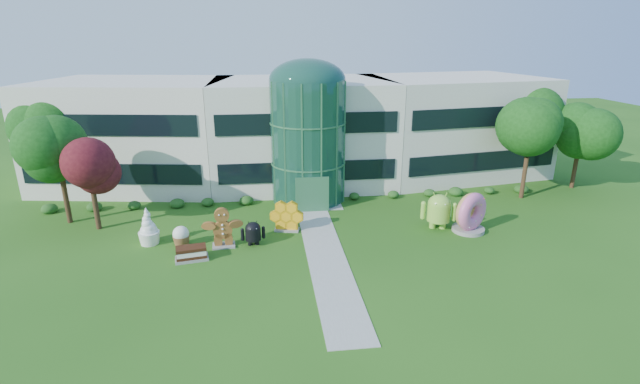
{
  "coord_description": "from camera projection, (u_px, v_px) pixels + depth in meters",
  "views": [
    {
      "loc": [
        -3.63,
        -24.72,
        13.12
      ],
      "look_at": [
        0.23,
        6.0,
        2.6
      ],
      "focal_mm": 26.0,
      "sensor_mm": 36.0,
      "label": 1
    }
  ],
  "objects": [
    {
      "name": "walkway",
      "position": [
        324.0,
        250.0,
        29.75
      ],
      "size": [
        2.4,
        20.0,
        0.04
      ],
      "primitive_type": "cube",
      "color": "#9E9E93",
      "rests_on": "ground"
    },
    {
      "name": "trees_backdrop",
      "position": [
        307.0,
        147.0,
        38.74
      ],
      "size": [
        52.0,
        8.0,
        8.4
      ],
      "primitive_type": null,
      "color": "#123F0F",
      "rests_on": "ground"
    },
    {
      "name": "building",
      "position": [
        302.0,
        130.0,
        43.29
      ],
      "size": [
        46.0,
        15.0,
        9.3
      ],
      "primitive_type": null,
      "color": "beige",
      "rests_on": "ground"
    },
    {
      "name": "ice_cream_sandwich",
      "position": [
        191.0,
        253.0,
        28.35
      ],
      "size": [
        2.12,
        1.32,
        0.88
      ],
      "primitive_type": null,
      "rotation": [
        0.0,
        0.0,
        0.18
      ],
      "color": "black",
      "rests_on": "ground"
    },
    {
      "name": "ground",
      "position": [
        329.0,
        265.0,
        27.88
      ],
      "size": [
        140.0,
        140.0,
        0.0
      ],
      "primitive_type": "plane",
      "color": "#215114",
      "rests_on": "ground"
    },
    {
      "name": "froyo",
      "position": [
        148.0,
        226.0,
        30.31
      ],
      "size": [
        1.7,
        1.7,
        2.51
      ],
      "primitive_type": null,
      "rotation": [
        0.0,
        0.0,
        0.18
      ],
      "color": "white",
      "rests_on": "ground"
    },
    {
      "name": "android_green",
      "position": [
        439.0,
        209.0,
        32.71
      ],
      "size": [
        2.99,
        2.4,
        2.96
      ],
      "primitive_type": null,
      "rotation": [
        0.0,
        0.0,
        -0.28
      ],
      "color": "#89C53F",
      "rests_on": "ground"
    },
    {
      "name": "honeycomb",
      "position": [
        287.0,
        217.0,
        32.45
      ],
      "size": [
        2.66,
        1.43,
        1.98
      ],
      "primitive_type": null,
      "rotation": [
        0.0,
        0.0,
        -0.22
      ],
      "color": "yellow",
      "rests_on": "ground"
    },
    {
      "name": "android_black",
      "position": [
        253.0,
        232.0,
        30.24
      ],
      "size": [
        1.77,
        1.3,
        1.87
      ],
      "primitive_type": null,
      "rotation": [
        0.0,
        0.0,
        0.12
      ],
      "color": "black",
      "rests_on": "ground"
    },
    {
      "name": "gingerbread",
      "position": [
        223.0,
        227.0,
        29.9
      ],
      "size": [
        3.0,
        1.34,
        2.7
      ],
      "primitive_type": null,
      "rotation": [
        0.0,
        0.0,
        0.07
      ],
      "color": "brown",
      "rests_on": "ground"
    },
    {
      "name": "atrium",
      "position": [
        308.0,
        142.0,
        37.57
      ],
      "size": [
        6.0,
        6.0,
        9.8
      ],
      "primitive_type": "cylinder",
      "color": "#194738",
      "rests_on": "ground"
    },
    {
      "name": "tree_red",
      "position": [
        93.0,
        189.0,
        32.12
      ],
      "size": [
        4.0,
        4.0,
        6.0
      ],
      "primitive_type": null,
      "color": "#3F0C14",
      "rests_on": "ground"
    },
    {
      "name": "cupcake",
      "position": [
        181.0,
        236.0,
        30.21
      ],
      "size": [
        1.5,
        1.5,
        1.36
      ],
      "primitive_type": null,
      "rotation": [
        0.0,
        0.0,
        0.42
      ],
      "color": "white",
      "rests_on": "ground"
    },
    {
      "name": "donut",
      "position": [
        470.0,
        212.0,
        32.19
      ],
      "size": [
        3.1,
        2.55,
        2.91
      ],
      "primitive_type": null,
      "rotation": [
        0.0,
        0.0,
        0.52
      ],
      "color": "#D65193",
      "rests_on": "ground"
    }
  ]
}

